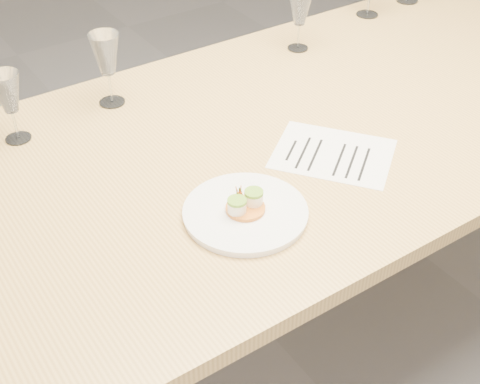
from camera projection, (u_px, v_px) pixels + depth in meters
ground at (268, 331)px, 2.11m from camera, size 7.00×7.00×0.00m
dining_table at (275, 154)px, 1.69m from camera, size 2.40×1.00×0.75m
dinner_plate at (246, 211)px, 1.39m from camera, size 0.26×0.26×0.07m
recipe_sheet at (333, 154)px, 1.57m from camera, size 0.33×0.34×0.00m
wine_glass_0 at (8, 94)px, 1.55m from camera, size 0.07×0.07×0.18m
wine_glass_1 at (106, 56)px, 1.68m from camera, size 0.08×0.08×0.19m
wine_glass_2 at (300, 10)px, 1.94m from camera, size 0.07×0.07×0.18m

